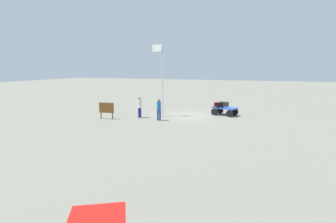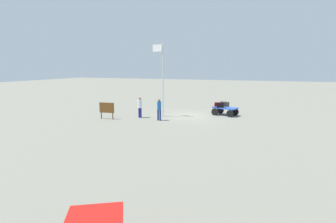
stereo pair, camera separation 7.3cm
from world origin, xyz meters
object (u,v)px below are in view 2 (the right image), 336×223
at_px(suitcase_olive, 220,105).
at_px(signboard, 107,108).
at_px(suitcase_dark, 226,104).
at_px(worker_trailing, 140,106).
at_px(suitcase_tan, 218,104).
at_px(luggage_cart, 225,110).
at_px(suitcase_grey, 223,104).
at_px(worker_lead, 159,108).
at_px(flagpole, 162,74).

relative_size(suitcase_olive, signboard, 0.45).
distance_m(suitcase_dark, worker_trailing, 7.44).
distance_m(suitcase_tan, suitcase_olive, 0.54).
bearing_deg(luggage_cart, suitcase_tan, -19.47).
bearing_deg(suitcase_grey, luggage_cart, 112.07).
relative_size(suitcase_dark, suitcase_tan, 0.89).
relative_size(worker_lead, flagpole, 0.28).
height_order(suitcase_olive, flagpole, flagpole).
xyz_separation_m(suitcase_tan, worker_trailing, (5.62, 3.76, 0.11)).
distance_m(luggage_cart, suitcase_dark, 0.62).
distance_m(suitcase_olive, suitcase_grey, 0.81).
bearing_deg(worker_lead, luggage_cart, -137.77).
xyz_separation_m(worker_trailing, flagpole, (-1.45, -1.15, 2.49)).
relative_size(worker_trailing, signboard, 1.29).
relative_size(worker_trailing, flagpole, 0.28).
bearing_deg(flagpole, suitcase_olive, -154.22).
xyz_separation_m(suitcase_olive, signboard, (8.11, 4.71, -0.05)).
distance_m(luggage_cart, suitcase_tan, 0.80).
xyz_separation_m(luggage_cart, worker_trailing, (6.28, 3.53, 0.49)).
bearing_deg(suitcase_olive, signboard, 30.14).
xyz_separation_m(luggage_cart, suitcase_grey, (0.23, -0.58, 0.40)).
bearing_deg(suitcase_olive, worker_lead, 43.10).
relative_size(suitcase_tan, suitcase_grey, 1.06).
bearing_deg(suitcase_grey, suitcase_tan, 39.10).
height_order(luggage_cart, worker_lead, worker_lead).
distance_m(suitcase_dark, suitcase_tan, 0.70).
distance_m(suitcase_dark, worker_lead, 6.27).
height_order(suitcase_dark, suitcase_olive, suitcase_olive).
height_order(luggage_cart, worker_trailing, worker_trailing).
xyz_separation_m(suitcase_dark, worker_trailing, (6.28, 4.00, 0.09)).
xyz_separation_m(suitcase_olive, suitcase_grey, (-0.13, -0.80, -0.01)).
bearing_deg(worker_lead, suitcase_grey, -132.34).
relative_size(suitcase_grey, worker_lead, 0.34).
bearing_deg(suitcase_grey, signboard, 33.75).
bearing_deg(flagpole, suitcase_grey, -147.25).
bearing_deg(flagpole, signboard, 34.98).
distance_m(suitcase_grey, worker_trailing, 7.30).
bearing_deg(luggage_cart, worker_trailing, 29.33).
xyz_separation_m(suitcase_grey, signboard, (8.25, 5.51, -0.04)).
bearing_deg(suitcase_tan, signboard, 33.44).
height_order(suitcase_olive, worker_lead, worker_lead).
bearing_deg(signboard, flagpole, -145.02).
distance_m(luggage_cart, worker_trailing, 7.22).
distance_m(luggage_cart, signboard, 9.82).
height_order(luggage_cart, suitcase_olive, suitcase_olive).
relative_size(suitcase_dark, worker_trailing, 0.32).
xyz_separation_m(suitcase_dark, suitcase_tan, (0.66, 0.24, -0.02)).
bearing_deg(suitcase_olive, worker_trailing, 29.23).
xyz_separation_m(suitcase_dark, worker_lead, (4.40, 4.46, 0.07)).
bearing_deg(worker_trailing, suitcase_grey, -145.81).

